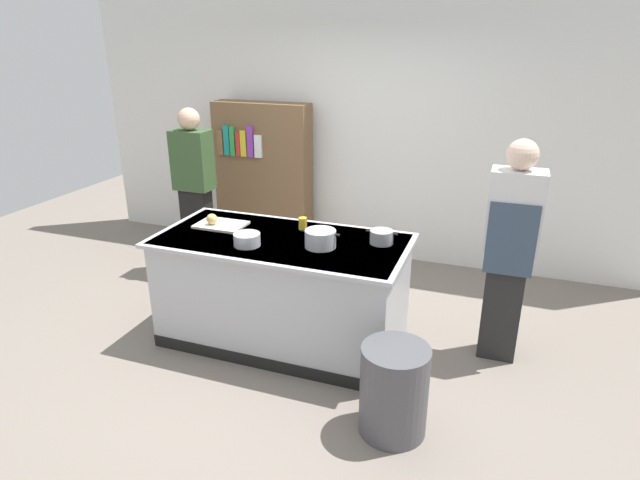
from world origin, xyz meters
TOP-DOWN VIEW (x-y plane):
  - ground_plane at (0.00, 0.00)m, footprint 10.00×10.00m
  - back_wall at (0.00, 2.10)m, footprint 6.40×0.12m
  - counter_island at (0.00, -0.00)m, footprint 1.98×0.98m
  - cutting_board at (-0.59, 0.10)m, footprint 0.40×0.28m
  - onion at (-0.65, 0.06)m, footprint 0.09×0.09m
  - stock_pot at (0.35, -0.05)m, footprint 0.30×0.23m
  - sauce_pan at (0.76, 0.17)m, footprint 0.24×0.18m
  - mixing_bowl at (-0.18, -0.21)m, footprint 0.20×0.20m
  - juice_cup at (0.08, 0.26)m, footprint 0.07×0.07m
  - trash_bin at (1.09, -0.76)m, footprint 0.43×0.43m
  - person_chef at (1.68, 0.37)m, footprint 0.38×0.25m
  - person_guest at (-1.41, 1.01)m, footprint 0.38×0.24m
  - bookshelf at (-1.02, 1.80)m, footprint 1.10×0.31m

SIDE VIEW (x-z plane):
  - ground_plane at x=0.00m, z-range 0.00..0.00m
  - trash_bin at x=1.09m, z-range 0.00..0.60m
  - counter_island at x=0.00m, z-range 0.02..0.92m
  - bookshelf at x=-1.02m, z-range 0.00..1.70m
  - cutting_board at x=-0.59m, z-range 0.90..0.92m
  - person_guest at x=-1.41m, z-range 0.05..1.77m
  - person_chef at x=1.68m, z-range 0.05..1.77m
  - mixing_bowl at x=-0.18m, z-range 0.90..0.99m
  - juice_cup at x=0.08m, z-range 0.90..1.00m
  - sauce_pan at x=0.76m, z-range 0.90..1.00m
  - onion at x=-0.65m, z-range 0.92..1.01m
  - stock_pot at x=0.35m, z-range 0.90..1.03m
  - back_wall at x=0.00m, z-range 0.00..3.00m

